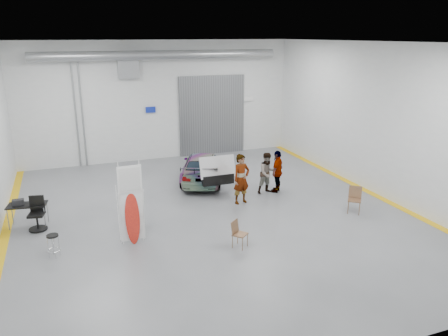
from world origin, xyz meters
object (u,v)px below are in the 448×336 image
object	(u,v)px
person_b	(268,173)
person_c	(277,171)
work_table	(25,205)
person_a	(241,179)
sedan_car	(203,167)
folding_chair_near	(240,239)
folding_chair_far	(354,205)
shop_stool	(54,246)
office_chair	(37,216)
surfboard_display	(132,211)

from	to	relation	value
person_b	person_c	bearing A→B (deg)	-3.89
work_table	person_a	bearing A→B (deg)	-4.17
person_b	sedan_car	bearing A→B (deg)	125.05
person_b	folding_chair_near	xyz separation A→B (m)	(-2.89, -4.03, -0.59)
sedan_car	folding_chair_far	bearing A→B (deg)	148.41
shop_stool	office_chair	bearing A→B (deg)	103.02
sedan_car	person_b	size ratio (longest dim) A/B	2.53
surfboard_display	person_b	bearing A→B (deg)	21.98
person_a	folding_chair_near	world-z (taller)	person_a
folding_chair_near	folding_chair_far	world-z (taller)	folding_chair_far
person_c	folding_chair_near	size ratio (longest dim) A/B	2.09
person_a	sedan_car	bearing A→B (deg)	87.54
person_c	folding_chair_near	world-z (taller)	person_c
person_b	surfboard_display	world-z (taller)	surfboard_display
sedan_car	work_table	world-z (taller)	sedan_car
sedan_car	person_a	size ratio (longest dim) A/B	2.21
person_b	shop_stool	world-z (taller)	person_b
sedan_car	person_a	world-z (taller)	person_a
sedan_car	folding_chair_near	world-z (taller)	sedan_car
folding_chair_near	office_chair	bearing A→B (deg)	108.29
person_c	surfboard_display	xyz separation A→B (m)	(-6.34, -2.62, 0.20)
folding_chair_far	office_chair	distance (m)	11.05
folding_chair_near	office_chair	world-z (taller)	office_chair
person_b	surfboard_display	distance (m)	6.45
surfboard_display	folding_chair_far	xyz separation A→B (m)	(7.93, -0.38, -0.78)
person_a	folding_chair_far	distance (m)	4.24
sedan_car	person_b	bearing A→B (deg)	150.91
person_a	office_chair	size ratio (longest dim) A/B	1.74
person_a	person_b	distance (m)	1.58
work_table	folding_chair_far	bearing A→B (deg)	-14.58
surfboard_display	work_table	world-z (taller)	surfboard_display
person_a	shop_stool	xyz separation A→B (m)	(-6.77, -2.04, -0.63)
person_a	folding_chair_near	bearing A→B (deg)	-125.77
person_a	surfboard_display	bearing A→B (deg)	-168.78
sedan_car	person_c	size ratio (longest dim) A/B	2.45
folding_chair_far	sedan_car	bearing A→B (deg)	165.01
person_c	surfboard_display	bearing A→B (deg)	-22.03
folding_chair_near	folding_chair_far	bearing A→B (deg)	-28.53
work_table	shop_stool	bearing A→B (deg)	-71.62
person_b	shop_stool	size ratio (longest dim) A/B	2.44
sedan_car	person_a	bearing A→B (deg)	121.97
person_b	surfboard_display	size ratio (longest dim) A/B	0.64
person_c	person_a	bearing A→B (deg)	-25.02
office_chair	shop_stool	bearing A→B (deg)	-64.62
folding_chair_far	work_table	distance (m)	11.49
shop_stool	sedan_car	bearing A→B (deg)	39.65
surfboard_display	office_chair	bearing A→B (deg)	141.05
surfboard_display	work_table	distance (m)	4.06
folding_chair_near	shop_stool	size ratio (longest dim) A/B	1.20
folding_chair_far	person_c	bearing A→B (deg)	156.67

